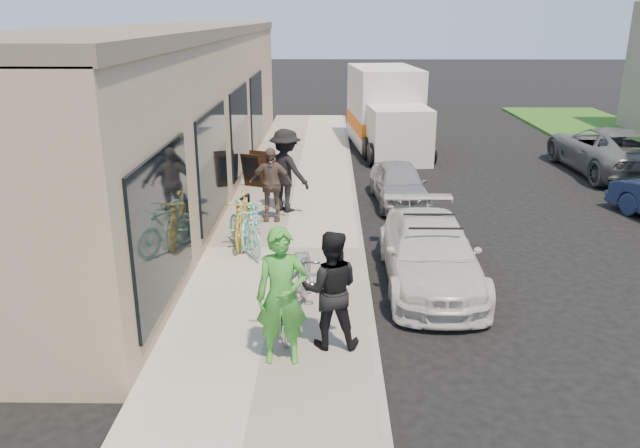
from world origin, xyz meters
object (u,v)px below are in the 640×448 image
object	(u,v)px
bike_rack	(244,212)
bystander_b	(271,184)
far_car_gray	(607,150)
tandem_bike	(298,282)
cruiser_bike_a	(244,228)
cruiser_bike_b	(250,218)
cruiser_bike_c	(242,219)
sedan_white	(430,253)
moving_truck	(386,114)
man_standing	(330,289)
sandwich_board	(254,169)
woman_rider	(282,297)
sedan_silver	(399,184)
bystander_a	(286,171)

from	to	relation	value
bike_rack	bystander_b	xyz separation A→B (m)	(0.48, 0.98, 0.32)
far_car_gray	bystander_b	bearing A→B (deg)	26.57
tandem_bike	cruiser_bike_a	size ratio (longest dim) A/B	1.42
bystander_b	cruiser_bike_b	bearing A→B (deg)	-102.28
cruiser_bike_b	cruiser_bike_c	distance (m)	0.22
sedan_white	moving_truck	size ratio (longest dim) A/B	0.68
moving_truck	bystander_b	xyz separation A→B (m)	(-3.27, -8.59, -0.26)
cruiser_bike_a	cruiser_bike_c	xyz separation A→B (m)	(-0.10, 0.49, 0.01)
man_standing	sandwich_board	bearing A→B (deg)	-76.01
moving_truck	bystander_b	size ratio (longest dim) A/B	3.55
moving_truck	cruiser_bike_a	bearing A→B (deg)	-114.59
sandwich_board	far_car_gray	world-z (taller)	far_car_gray
moving_truck	cruiser_bike_c	xyz separation A→B (m)	(-3.70, -10.09, -0.58)
far_car_gray	sedan_white	bearing A→B (deg)	49.86
far_car_gray	woman_rider	bearing A→B (deg)	49.57
cruiser_bike_a	bike_rack	bearing A→B (deg)	69.74
woman_rider	man_standing	distance (m)	0.76
moving_truck	cruiser_bike_a	size ratio (longest dim) A/B	3.58
far_car_gray	moving_truck	bearing A→B (deg)	-30.29
sedan_white	tandem_bike	bearing A→B (deg)	-142.12
sedan_white	moving_truck	world-z (taller)	moving_truck
sedan_silver	cruiser_bike_c	distance (m)	4.78
cruiser_bike_a	tandem_bike	bearing A→B (deg)	-95.70
sandwich_board	cruiser_bike_b	size ratio (longest dim) A/B	0.50
bike_rack	man_standing	size ratio (longest dim) A/B	0.49
bystander_a	cruiser_bike_b	bearing A→B (deg)	110.20
cruiser_bike_c	moving_truck	bearing A→B (deg)	70.75
tandem_bike	bystander_b	xyz separation A→B (m)	(-0.84, 4.77, 0.21)
moving_truck	cruiser_bike_b	xyz separation A→B (m)	(-3.56, -9.92, -0.60)
sandwich_board	cruiser_bike_a	bearing A→B (deg)	-64.17
sedan_white	tandem_bike	size ratio (longest dim) A/B	1.70
bike_rack	tandem_bike	size ratio (longest dim) A/B	0.35
bystander_b	bystander_a	bearing A→B (deg)	67.78
sedan_silver	man_standing	distance (m)	7.54
woman_rider	bystander_b	size ratio (longest dim) A/B	1.13
sandwich_board	bystander_a	world-z (taller)	bystander_a
sedan_silver	man_standing	bearing A→B (deg)	-106.86
sandwich_board	sedan_silver	distance (m)	3.87
tandem_bike	man_standing	world-z (taller)	man_standing
bystander_a	tandem_bike	bearing A→B (deg)	131.98
bike_rack	man_standing	xyz separation A→B (m)	(1.79, -4.56, 0.34)
far_car_gray	tandem_bike	world-z (taller)	same
cruiser_bike_b	bystander_a	world-z (taller)	bystander_a
bystander_a	far_car_gray	bearing A→B (deg)	-117.92
tandem_bike	bystander_a	bearing A→B (deg)	102.16
sandwich_board	sedan_silver	bearing A→B (deg)	5.39
woman_rider	bystander_a	distance (m)	6.66
bike_rack	woman_rider	bearing A→B (deg)	-76.84
tandem_bike	moving_truck	bearing A→B (deg)	86.10
sedan_silver	far_car_gray	size ratio (longest dim) A/B	0.62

